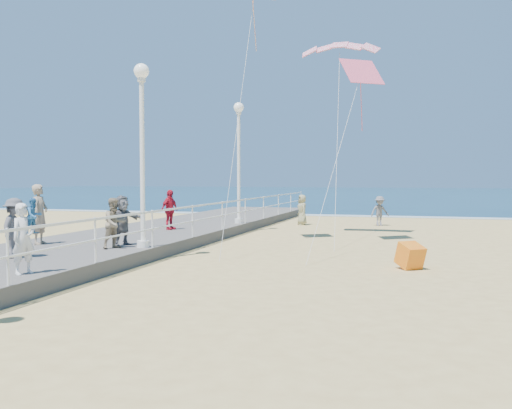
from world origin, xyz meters
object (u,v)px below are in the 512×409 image
(woman_holding_toddler, at_px, (24,239))
(box_kite, at_px, (410,258))
(spectator_6, at_px, (40,214))
(beach_walker_c, at_px, (302,210))
(lamp_post_mid, at_px, (142,135))
(lamp_post_far, at_px, (239,149))
(beach_walker_a, at_px, (380,211))
(spectator_2, at_px, (15,228))
(spectator_5, at_px, (122,220))
(toddler_held, at_px, (34,216))
(spectator_3, at_px, (170,210))
(spectator_1, at_px, (115,223))

(woman_holding_toddler, distance_m, box_kite, 9.57)
(spectator_6, height_order, beach_walker_c, spectator_6)
(lamp_post_mid, height_order, box_kite, lamp_post_mid)
(lamp_post_far, bearing_deg, lamp_post_mid, -90.00)
(beach_walker_a, bearing_deg, spectator_2, -145.73)
(woman_holding_toddler, bearing_deg, spectator_6, 49.71)
(lamp_post_far, distance_m, spectator_6, 10.06)
(spectator_5, distance_m, box_kite, 8.40)
(spectator_6, relative_size, beach_walker_c, 1.19)
(beach_walker_c, bearing_deg, lamp_post_mid, -39.56)
(toddler_held, xyz_separation_m, spectator_6, (-3.27, 4.50, -0.32))
(spectator_6, bearing_deg, lamp_post_mid, -98.51)
(beach_walker_a, relative_size, box_kite, 2.48)
(woman_holding_toddler, relative_size, beach_walker_c, 0.98)
(woman_holding_toddler, bearing_deg, lamp_post_mid, 12.64)
(spectator_5, bearing_deg, box_kite, -67.12)
(spectator_6, bearing_deg, toddler_held, -155.41)
(spectator_3, bearing_deg, beach_walker_c, -8.40)
(spectator_2, relative_size, beach_walker_c, 0.99)
(spectator_1, distance_m, beach_walker_a, 15.85)
(lamp_post_far, relative_size, spectator_1, 3.65)
(spectator_1, bearing_deg, beach_walker_a, 1.65)
(spectator_3, bearing_deg, spectator_6, 177.32)
(spectator_2, bearing_deg, beach_walker_a, -39.44)
(spectator_2, bearing_deg, toddler_held, -146.82)
(spectator_1, xyz_separation_m, beach_walker_a, (6.43, 14.49, -0.39))
(lamp_post_far, height_order, beach_walker_a, lamp_post_far)
(spectator_3, height_order, beach_walker_c, spectator_3)
(toddler_held, relative_size, beach_walker_a, 0.52)
(toddler_held, height_order, spectator_5, toddler_held)
(spectator_1, bearing_deg, spectator_5, 37.96)
(spectator_1, bearing_deg, lamp_post_mid, -30.35)
(beach_walker_c, xyz_separation_m, box_kite, (5.59, -12.82, -0.47))
(spectator_1, bearing_deg, beach_walker_c, 15.02)
(lamp_post_far, height_order, box_kite, lamp_post_far)
(spectator_3, height_order, beach_walker_a, spectator_3)
(woman_holding_toddler, xyz_separation_m, spectator_1, (-0.39, 4.38, -0.03))
(spectator_1, distance_m, beach_walker_c, 14.18)
(spectator_2, height_order, spectator_3, spectator_3)
(spectator_1, relative_size, spectator_6, 0.80)
(woman_holding_toddler, distance_m, toddler_held, 0.52)
(spectator_2, relative_size, spectator_3, 0.98)
(spectator_2, xyz_separation_m, spectator_6, (-1.30, 2.71, 0.15))
(box_kite, bearing_deg, beach_walker_a, 58.81)
(lamp_post_far, relative_size, spectator_6, 2.90)
(woman_holding_toddler, bearing_deg, lamp_post_far, 14.73)
(woman_holding_toddler, distance_m, spectator_5, 5.12)
(spectator_6, relative_size, beach_walker_a, 1.23)
(woman_holding_toddler, bearing_deg, spectator_2, 59.00)
(lamp_post_mid, distance_m, spectator_5, 2.65)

